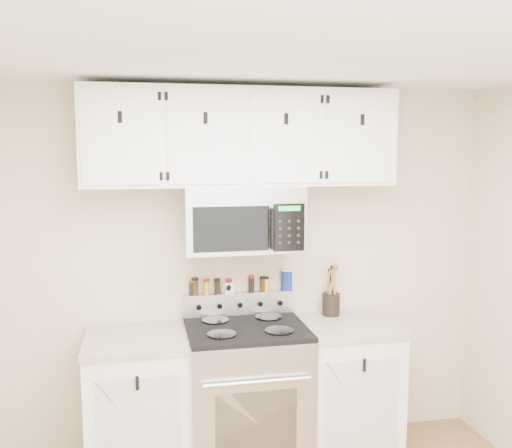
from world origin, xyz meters
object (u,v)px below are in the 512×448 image
(range, at_px, (246,395))
(utensil_crock, at_px, (331,302))
(salt_canister, at_px, (287,280))
(microwave, at_px, (242,219))

(range, height_order, utensil_crock, utensil_crock)
(utensil_crock, relative_size, salt_canister, 2.42)
(microwave, bearing_deg, utensil_crock, 8.12)
(range, xyz_separation_m, microwave, (0.00, 0.13, 1.14))
(range, relative_size, salt_canister, 7.41)
(microwave, xyz_separation_m, utensil_crock, (0.65, 0.09, -0.62))
(microwave, bearing_deg, range, -90.23)
(salt_canister, bearing_deg, microwave, -155.39)
(microwave, height_order, salt_canister, microwave)
(microwave, xyz_separation_m, salt_canister, (0.34, 0.16, -0.46))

